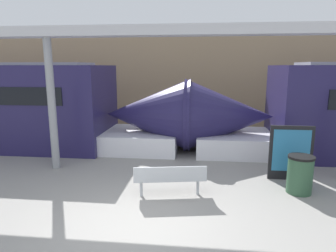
# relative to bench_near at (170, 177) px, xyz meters

# --- Properties ---
(ground_plane) EXTENTS (60.00, 60.00, 0.00)m
(ground_plane) POSITION_rel_bench_near_xyz_m (-0.52, -1.44, -0.49)
(ground_plane) COLOR gray
(station_wall) EXTENTS (56.00, 0.20, 5.00)m
(station_wall) POSITION_rel_bench_near_xyz_m (-0.52, 8.71, 2.01)
(station_wall) COLOR #9E8460
(station_wall) RESTS_ON ground_plane
(bench_near) EXTENTS (1.76, 0.73, 0.78)m
(bench_near) POSITION_rel_bench_near_xyz_m (0.00, 0.00, 0.00)
(bench_near) COLOR #ADB2B7
(bench_near) RESTS_ON ground_plane
(trash_bin) EXTENTS (0.63, 0.63, 0.94)m
(trash_bin) POSITION_rel_bench_near_xyz_m (3.14, 0.57, -0.01)
(trash_bin) COLOR #2D5138
(trash_bin) RESTS_ON ground_plane
(poster_board) EXTENTS (1.15, 0.07, 1.51)m
(poster_board) POSITION_rel_bench_near_xyz_m (3.15, 1.44, 0.28)
(poster_board) COLOR black
(poster_board) RESTS_ON ground_plane
(support_column_near) EXTENTS (0.23, 0.23, 3.87)m
(support_column_near) POSITION_rel_bench_near_xyz_m (-3.69, 1.67, 1.45)
(support_column_near) COLOR gray
(support_column_near) RESTS_ON ground_plane
(canopy_beam) EXTENTS (28.00, 0.60, 0.28)m
(canopy_beam) POSITION_rel_bench_near_xyz_m (-3.69, 1.67, 3.53)
(canopy_beam) COLOR #B7B7BC
(canopy_beam) RESTS_ON support_column_near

